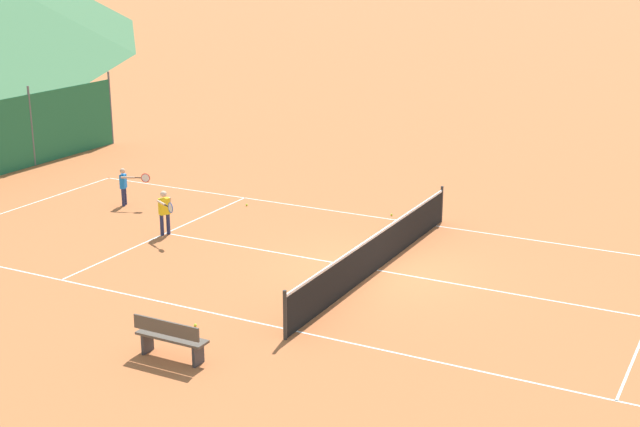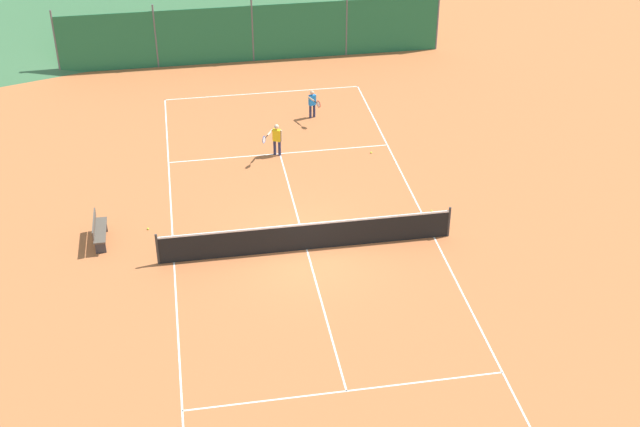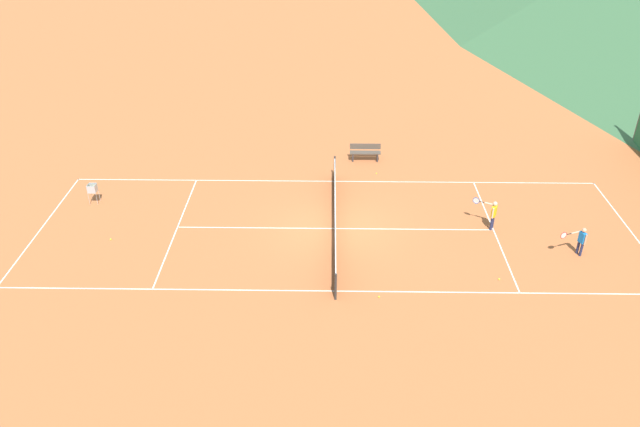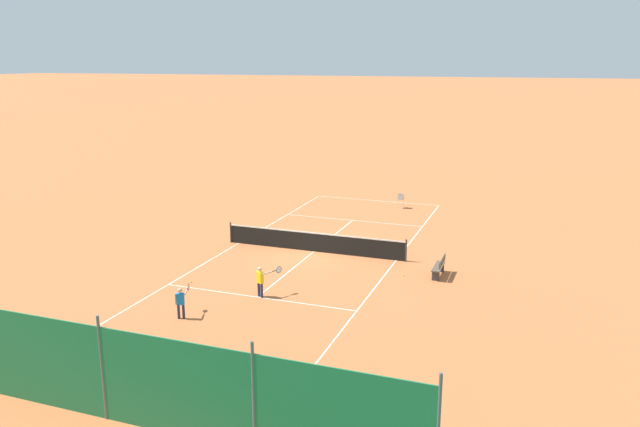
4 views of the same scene
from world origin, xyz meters
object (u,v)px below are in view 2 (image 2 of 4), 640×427
(player_near_service, at_px, (276,138))
(tennis_ball_alley_right, at_px, (148,229))
(tennis_net, at_px, (307,236))
(tennis_ball_mid_court, at_px, (371,153))
(tennis_ball_near_corner, at_px, (431,211))
(courtside_bench, at_px, (99,230))
(player_near_baseline, at_px, (313,102))

(player_near_service, relative_size, tennis_ball_alley_right, 18.94)
(tennis_net, height_order, player_near_service, player_near_service)
(tennis_ball_mid_court, distance_m, tennis_ball_alley_right, 9.09)
(tennis_net, relative_size, tennis_ball_near_corner, 139.09)
(player_near_service, xyz_separation_m, courtside_bench, (-6.21, -4.79, -0.28))
(tennis_ball_near_corner, bearing_deg, tennis_ball_mid_court, 104.00)
(player_near_baseline, xyz_separation_m, courtside_bench, (-8.04, -7.68, -0.23))
(tennis_ball_mid_court, bearing_deg, player_near_baseline, 116.47)
(tennis_net, xyz_separation_m, tennis_ball_near_corner, (4.44, 1.49, -0.47))
(tennis_net, distance_m, player_near_service, 6.30)
(tennis_net, height_order, tennis_ball_mid_court, tennis_net)
(tennis_net, bearing_deg, player_near_baseline, 79.53)
(tennis_ball_near_corner, distance_m, tennis_ball_alley_right, 9.32)
(tennis_ball_near_corner, xyz_separation_m, courtside_bench, (-10.78, 0.01, 0.42))
(tennis_ball_alley_right, bearing_deg, tennis_net, -22.12)
(player_near_service, xyz_separation_m, player_near_baseline, (1.83, 2.89, -0.05))
(player_near_baseline, bearing_deg, player_near_service, -122.38)
(tennis_ball_near_corner, height_order, tennis_ball_alley_right, same)
(tennis_ball_near_corner, bearing_deg, courtside_bench, 179.97)
(tennis_ball_alley_right, bearing_deg, tennis_ball_mid_court, 25.23)
(tennis_ball_mid_court, xyz_separation_m, courtside_bench, (-9.69, -4.35, 0.42))
(player_near_service, xyz_separation_m, tennis_ball_mid_court, (3.48, -0.44, -0.70))
(tennis_ball_near_corner, bearing_deg, tennis_net, -161.40)
(tennis_ball_mid_court, distance_m, tennis_ball_near_corner, 4.49)
(courtside_bench, bearing_deg, tennis_ball_near_corner, -0.03)
(tennis_net, xyz_separation_m, tennis_ball_alley_right, (-4.87, 1.98, -0.47))
(tennis_net, distance_m, tennis_ball_alley_right, 5.28)
(player_near_baseline, relative_size, tennis_ball_mid_court, 17.70)
(tennis_net, bearing_deg, tennis_ball_mid_court, 60.21)
(player_near_baseline, bearing_deg, courtside_bench, -136.32)
(tennis_ball_mid_court, bearing_deg, tennis_ball_near_corner, -76.00)
(player_near_baseline, bearing_deg, tennis_ball_mid_court, -63.53)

